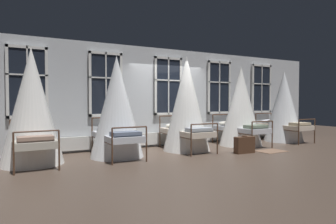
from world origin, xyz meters
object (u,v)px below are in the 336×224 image
at_px(cot_third, 187,105).
at_px(cot_second, 117,108).
at_px(cot_fifth, 284,108).
at_px(suitcase_dark, 244,145).
at_px(cot_fourth, 241,107).
at_px(cot_first, 32,108).

bearing_deg(cot_third, cot_second, 91.68).
bearing_deg(cot_fifth, cot_second, 89.34).
bearing_deg(cot_third, suitcase_dark, -135.06).
bearing_deg(cot_second, suitcase_dark, -109.27).
xyz_separation_m(cot_second, cot_fourth, (4.04, 0.03, -0.02)).
distance_m(cot_first, suitcase_dark, 5.28).
bearing_deg(cot_fourth, cot_second, 89.73).
relative_size(cot_second, suitcase_dark, 4.41).
bearing_deg(cot_fifth, cot_fourth, 89.98).
height_order(cot_third, cot_fifth, cot_third).
bearing_deg(cot_second, cot_third, -89.02).
bearing_deg(cot_second, cot_fifth, -89.03).
height_order(cot_first, cot_fourth, cot_first).
height_order(cot_third, suitcase_dark, cot_third).
bearing_deg(cot_third, cot_first, 90.92).
relative_size(cot_third, suitcase_dark, 4.63).
distance_m(cot_third, cot_fourth, 2.00).
relative_size(cot_second, cot_fifth, 1.04).
bearing_deg(cot_fourth, suitcase_dark, 141.38).
xyz_separation_m(cot_first, suitcase_dark, (5.06, -1.14, -1.01)).
relative_size(cot_fourth, suitcase_dark, 4.35).
xyz_separation_m(cot_first, cot_third, (3.95, -0.00, 0.04)).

